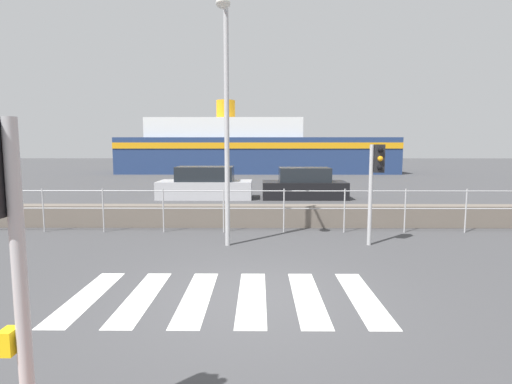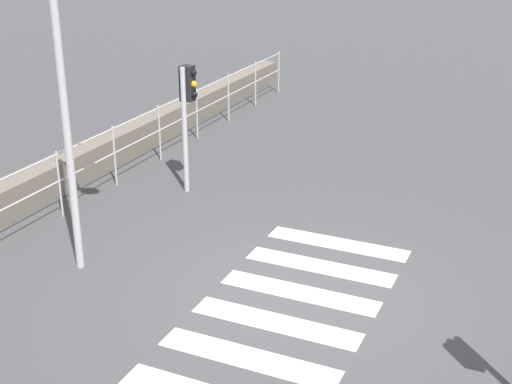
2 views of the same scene
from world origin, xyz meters
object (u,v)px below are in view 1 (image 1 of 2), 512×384
Objects in this scene: traffic_light_far at (376,172)px; traffic_light_near at (2,223)px; ferry_boat at (251,150)px; parked_car_black at (304,185)px; streetlamp at (226,99)px; parked_car_silver at (205,185)px.

traffic_light_near is at bearing -123.40° from traffic_light_far.
traffic_light_far is at bearing -82.93° from ferry_boat.
traffic_light_near is 0.67× the size of parked_car_black.
streetlamp is 10.22m from parked_car_black.
parked_car_silver is (-1.78, 9.35, -2.91)m from streetlamp.
traffic_light_far is 9.23m from parked_car_black.
ferry_boat is at bearing 84.94° from parked_car_silver.
streetlamp reaches higher than traffic_light_far.
streetlamp reaches higher than traffic_light_near.
traffic_light_near is 16.68m from parked_car_black.
ferry_boat reaches higher than parked_car_silver.
ferry_boat is 6.49× the size of parked_car_black.
traffic_light_near is 0.60× the size of parked_car_silver.
traffic_light_near is 0.10× the size of ferry_boat.
parked_car_black is at bearing 76.33° from traffic_light_near.
ferry_boat reaches higher than parked_car_black.
traffic_light_near is at bearing -91.60° from ferry_boat.
parked_car_silver is at bearing -95.06° from ferry_boat.
traffic_light_far is at bearing -59.31° from parked_car_silver.
parked_car_silver is at bearing 100.77° from streetlamp.
traffic_light_far is 29.48m from ferry_boat.
parked_car_black is at bearing 0.00° from parked_car_silver.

